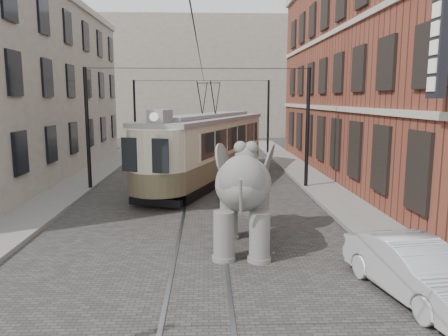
{
  "coord_description": "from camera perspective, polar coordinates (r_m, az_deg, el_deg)",
  "views": [
    {
      "loc": [
        0.23,
        -15.33,
        4.48
      ],
      "look_at": [
        0.81,
        -0.38,
        2.1
      ],
      "focal_mm": 34.74,
      "sensor_mm": 36.0,
      "label": 1
    }
  ],
  "objects": [
    {
      "name": "tram_rails",
      "position": [
        15.97,
        -2.96,
        -7.22
      ],
      "size": [
        1.54,
        80.0,
        0.02
      ],
      "primitive_type": null,
      "color": "slate",
      "rests_on": "ground"
    },
    {
      "name": "distant_block",
      "position": [
        55.39,
        -2.5,
        11.65
      ],
      "size": [
        28.0,
        10.0,
        14.0
      ],
      "primitive_type": "cube",
      "color": "gray",
      "rests_on": "ground"
    },
    {
      "name": "stucco_building",
      "position": [
        27.71,
        -26.48,
        9.19
      ],
      "size": [
        7.0,
        24.0,
        10.0
      ],
      "primitive_type": "cube",
      "color": "gray",
      "rests_on": "ground"
    },
    {
      "name": "tram",
      "position": [
        23.88,
        -1.98,
        4.76
      ],
      "size": [
        7.28,
        13.75,
        5.4
      ],
      "primitive_type": null,
      "rotation": [
        0.0,
        0.0,
        -0.35
      ],
      "color": "beige",
      "rests_on": "ground"
    },
    {
      "name": "sidewalk_right",
      "position": [
        16.97,
        17.88,
        -6.46
      ],
      "size": [
        2.0,
        60.0,
        0.15
      ],
      "primitive_type": "cube",
      "color": "slate",
      "rests_on": "ground"
    },
    {
      "name": "brick_building",
      "position": [
        26.65,
        22.11,
        11.66
      ],
      "size": [
        8.0,
        26.0,
        12.0
      ],
      "primitive_type": "cube",
      "color": "brown",
      "rests_on": "ground"
    },
    {
      "name": "ground",
      "position": [
        15.98,
        -2.96,
        -7.26
      ],
      "size": [
        120.0,
        120.0,
        0.0
      ],
      "primitive_type": "plane",
      "color": "#403D3B"
    },
    {
      "name": "sidewalk_left",
      "position": [
        17.31,
        -25.17,
        -6.58
      ],
      "size": [
        2.0,
        60.0,
        0.15
      ],
      "primitive_type": "cube",
      "color": "slate",
      "rests_on": "ground"
    },
    {
      "name": "elephant",
      "position": [
        12.94,
        2.55,
        -4.02
      ],
      "size": [
        3.41,
        5.4,
        3.12
      ],
      "primitive_type": null,
      "rotation": [
        0.0,
        0.0,
        -0.12
      ],
      "color": "slate",
      "rests_on": "ground"
    },
    {
      "name": "parked_car",
      "position": [
        11.0,
        23.81,
        -12.07
      ],
      "size": [
        2.2,
        4.23,
        1.33
      ],
      "primitive_type": "imported",
      "rotation": [
        0.0,
        0.0,
        0.2
      ],
      "color": "#A5A5AA",
      "rests_on": "ground"
    },
    {
      "name": "catenary",
      "position": [
        20.39,
        -3.42,
        4.86
      ],
      "size": [
        11.0,
        30.2,
        6.0
      ],
      "primitive_type": null,
      "color": "black",
      "rests_on": "ground"
    }
  ]
}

